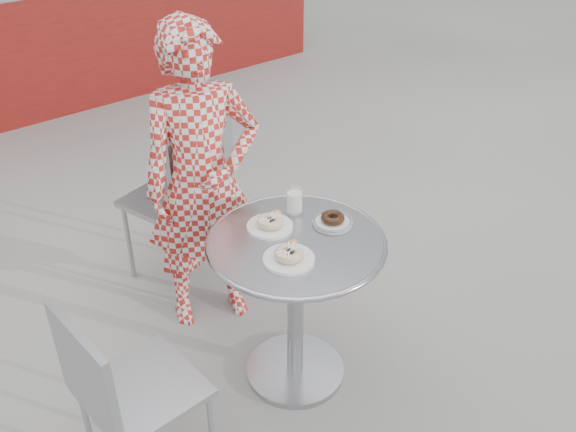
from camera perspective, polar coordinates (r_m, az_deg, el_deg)
ground at (r=3.13m, az=1.62°, el=-13.75°), size 60.00×60.00×0.00m
bistro_table at (r=2.75m, az=0.70°, el=-5.37°), size 0.76×0.76×0.77m
chair_far at (r=3.59m, az=-9.55°, el=-1.19°), size 0.56×0.57×0.96m
chair_left at (r=2.66m, az=-12.59°, el=-17.44°), size 0.43×0.43×0.85m
seated_person at (r=3.04m, az=-7.59°, el=2.98°), size 0.65×0.53×1.55m
plate_far at (r=2.71m, az=-1.59°, el=-0.65°), size 0.20×0.20×0.05m
plate_near at (r=2.51m, az=0.09°, el=-3.53°), size 0.20×0.20×0.05m
plate_checker at (r=2.74m, az=3.98°, el=-0.39°), size 0.18×0.18×0.05m
milk_cup at (r=2.79m, az=0.59°, el=1.29°), size 0.07×0.07×0.12m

